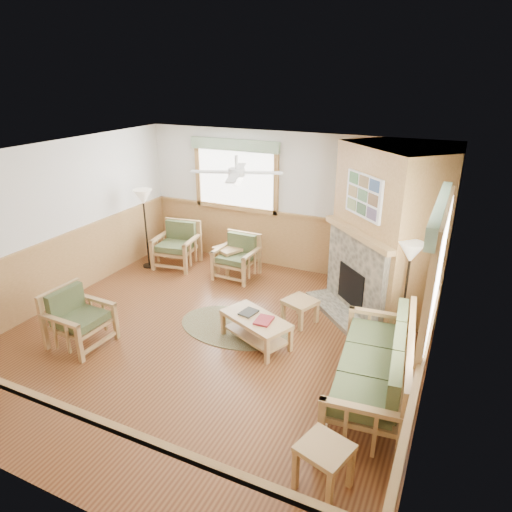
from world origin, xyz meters
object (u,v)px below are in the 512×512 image
at_px(armchair_back_right, 236,257).
at_px(floor_lamp_left, 146,229).
at_px(armchair_left, 79,318).
at_px(coffee_table, 256,330).
at_px(footstool, 300,311).
at_px(end_table_sofa, 323,467).
at_px(sofa, 372,365).
at_px(floor_lamp_right, 405,294).
at_px(armchair_back_left, 176,245).
at_px(end_table_chairs, 229,260).

relative_size(armchair_back_right, floor_lamp_left, 0.51).
xyz_separation_m(armchair_left, floor_lamp_left, (-0.90, 2.75, 0.39)).
bearing_deg(floor_lamp_left, coffee_table, -27.33).
height_order(coffee_table, footstool, coffee_table).
bearing_deg(floor_lamp_left, end_table_sofa, -37.10).
relative_size(sofa, floor_lamp_left, 1.29).
height_order(end_table_sofa, floor_lamp_right, floor_lamp_right).
bearing_deg(end_table_sofa, floor_lamp_right, 84.97).
xyz_separation_m(armchair_back_left, end_table_chairs, (1.14, 0.12, -0.18)).
bearing_deg(sofa, floor_lamp_right, 168.98).
xyz_separation_m(coffee_table, end_table_sofa, (1.65, -2.01, 0.04)).
xyz_separation_m(armchair_back_right, floor_lamp_right, (3.24, -1.01, 0.37)).
relative_size(end_table_chairs, end_table_sofa, 1.05).
relative_size(footstool, floor_lamp_right, 0.29).
height_order(armchair_back_right, end_table_chairs, armchair_back_right).
bearing_deg(floor_lamp_left, armchair_left, -71.92).
bearing_deg(floor_lamp_right, armchair_back_right, 162.68).
bearing_deg(armchair_left, sofa, -79.65).
xyz_separation_m(floor_lamp_left, floor_lamp_right, (5.10, -0.70, -0.03)).
xyz_separation_m(armchair_left, coffee_table, (2.29, 1.10, -0.21)).
height_order(end_table_chairs, end_table_sofa, end_table_chairs).
bearing_deg(footstool, end_table_chairs, 147.75).
relative_size(armchair_back_left, floor_lamp_left, 0.55).
height_order(footstool, floor_lamp_right, floor_lamp_right).
xyz_separation_m(footstool, floor_lamp_left, (-3.57, 0.81, 0.61)).
bearing_deg(end_table_chairs, footstool, -32.25).
height_order(armchair_back_left, end_table_sofa, armchair_back_left).
bearing_deg(floor_lamp_right, end_table_chairs, 162.19).
height_order(armchair_back_right, footstool, armchair_back_right).
relative_size(armchair_back_right, end_table_sofa, 1.61).
xyz_separation_m(end_table_sofa, floor_lamp_right, (0.26, 2.96, 0.53)).
distance_m(armchair_back_right, floor_lamp_left, 1.93).
height_order(armchair_left, end_table_chairs, armchair_left).
bearing_deg(coffee_table, armchair_left, -130.62).
bearing_deg(armchair_left, floor_lamp_right, -61.69).
distance_m(armchair_left, floor_lamp_left, 2.91).
xyz_separation_m(sofa, footstool, (-1.39, 1.37, -0.28)).
bearing_deg(armchair_back_left, coffee_table, -43.62).
bearing_deg(armchair_back_left, end_table_chairs, -1.76).
bearing_deg(armchair_back_left, floor_lamp_right, -20.04).
xyz_separation_m(end_table_chairs, floor_lamp_left, (-1.63, -0.41, 0.54)).
height_order(sofa, floor_lamp_right, floor_lamp_right).
distance_m(sofa, floor_lamp_right, 1.51).
xyz_separation_m(coffee_table, floor_lamp_left, (-3.19, 1.65, 0.60)).
height_order(footstool, floor_lamp_left, floor_lamp_left).
bearing_deg(footstool, floor_lamp_right, 4.01).
bearing_deg(floor_lamp_left, armchair_back_left, 30.07).
xyz_separation_m(armchair_back_left, armchair_back_right, (1.36, 0.02, -0.03)).
distance_m(footstool, floor_lamp_right, 1.64).
xyz_separation_m(sofa, end_table_chairs, (-3.33, 2.59, -0.21)).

